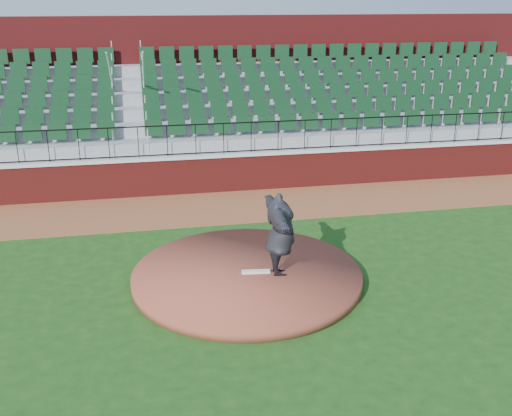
{
  "coord_description": "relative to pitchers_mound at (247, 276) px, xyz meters",
  "views": [
    {
      "loc": [
        -2.68,
        -12.04,
        6.24
      ],
      "look_at": [
        0.0,
        1.5,
        1.3
      ],
      "focal_mm": 41.76,
      "sensor_mm": 36.0,
      "label": 1
    }
  ],
  "objects": [
    {
      "name": "ground",
      "position": [
        0.48,
        -0.18,
        -0.12
      ],
      "size": [
        90.0,
        90.0,
        0.0
      ],
      "primitive_type": "plane",
      "color": "#183F12",
      "rests_on": "ground"
    },
    {
      "name": "pitchers_mound",
      "position": [
        0.0,
        0.0,
        0.0
      ],
      "size": [
        5.28,
        5.28,
        0.25
      ],
      "primitive_type": "cylinder",
      "color": "brown",
      "rests_on": "ground"
    },
    {
      "name": "wall_cap",
      "position": [
        0.48,
        6.82,
        1.12
      ],
      "size": [
        34.0,
        0.45,
        0.1
      ],
      "primitive_type": "cube",
      "color": "#B7B7B7",
      "rests_on": "field_wall"
    },
    {
      "name": "field_wall",
      "position": [
        0.48,
        6.82,
        0.47
      ],
      "size": [
        34.0,
        0.35,
        1.2
      ],
      "primitive_type": "cube",
      "color": "maroon",
      "rests_on": "ground"
    },
    {
      "name": "concourse_wall",
      "position": [
        0.48,
        12.35,
        2.62
      ],
      "size": [
        34.0,
        0.5,
        5.5
      ],
      "primitive_type": "cube",
      "color": "maroon",
      "rests_on": "ground"
    },
    {
      "name": "seating_stands",
      "position": [
        0.48,
        9.55,
        2.18
      ],
      "size": [
        34.0,
        5.1,
        4.6
      ],
      "primitive_type": null,
      "color": "gray",
      "rests_on": "ground"
    },
    {
      "name": "wall_railing",
      "position": [
        0.48,
        6.82,
        1.67
      ],
      "size": [
        34.0,
        0.05,
        1.0
      ],
      "primitive_type": null,
      "color": "black",
      "rests_on": "wall_cap"
    },
    {
      "name": "pitching_rubber",
      "position": [
        0.19,
        -0.11,
        0.15
      ],
      "size": [
        0.66,
        0.24,
        0.04
      ],
      "primitive_type": "cube",
      "rotation": [
        0.0,
        0.0,
        -0.12
      ],
      "color": "white",
      "rests_on": "pitchers_mound"
    },
    {
      "name": "pitcher",
      "position": [
        0.71,
        -0.27,
        1.1
      ],
      "size": [
        0.76,
        2.41,
        1.94
      ],
      "primitive_type": "imported",
      "rotation": [
        0.0,
        0.0,
        1.52
      ],
      "color": "black",
      "rests_on": "pitchers_mound"
    },
    {
      "name": "warning_track",
      "position": [
        0.48,
        5.22,
        -0.12
      ],
      "size": [
        34.0,
        3.2,
        0.01
      ],
      "primitive_type": "cube",
      "color": "brown",
      "rests_on": "ground"
    }
  ]
}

